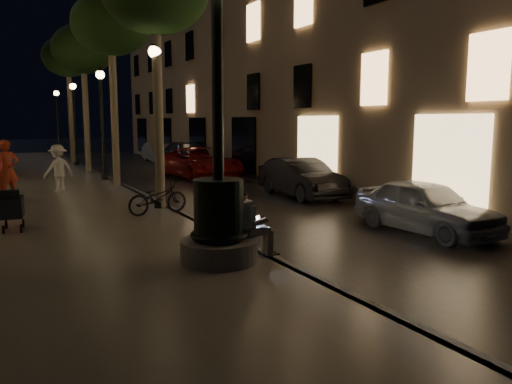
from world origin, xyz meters
TOP-DOWN VIEW (x-y plane):
  - ground at (0.00, 15.00)m, footprint 120.00×120.00m
  - cobble_lane at (3.00, 15.00)m, footprint 6.00×45.00m
  - promenade at (-4.00, 15.00)m, footprint 8.00×45.00m
  - curb_strip at (0.00, 15.00)m, footprint 0.25×45.00m
  - building_right at (10.00, 18.00)m, footprint 8.00×36.00m
  - fountain_lamppost at (-1.00, 2.00)m, footprint 1.40×1.40m
  - seated_man_laptop at (-0.39, 2.00)m, footprint 0.93×0.31m
  - tree_second at (-0.20, 14.00)m, footprint 3.00×3.00m
  - tree_third at (-0.30, 20.00)m, footprint 3.00×3.00m
  - tree_far at (-0.22, 26.00)m, footprint 3.00×3.00m
  - lamp_curb_a at (-0.30, 8.00)m, footprint 0.36×0.36m
  - lamp_curb_b at (-0.30, 16.00)m, footprint 0.36×0.36m
  - lamp_curb_c at (-0.30, 24.00)m, footprint 0.36×0.36m
  - lamp_curb_d at (-0.30, 32.00)m, footprint 0.36×0.36m
  - stroller at (-4.20, 6.54)m, footprint 0.55×1.10m
  - car_front at (4.75, 2.60)m, footprint 1.65×3.91m
  - car_second at (5.20, 8.85)m, footprint 1.70×4.32m
  - car_third at (4.19, 16.05)m, footprint 2.86×5.51m
  - car_rear at (5.20, 20.56)m, footprint 2.17×5.21m
  - car_fifth at (5.20, 26.31)m, footprint 1.55×3.99m
  - pedestrian_red at (-4.13, 11.73)m, footprint 0.83×0.70m
  - pedestrian_white at (-2.49, 12.88)m, footprint 1.25×1.01m
  - bicycle at (-0.62, 7.06)m, footprint 1.78×0.86m

SIDE VIEW (x-z plane):
  - ground at x=0.00m, z-range 0.00..0.00m
  - cobble_lane at x=3.00m, z-range 0.00..0.02m
  - promenade at x=-4.00m, z-range 0.00..0.20m
  - curb_strip at x=0.00m, z-range 0.00..0.20m
  - car_fifth at x=5.20m, z-range 0.00..1.30m
  - bicycle at x=-0.62m, z-range 0.20..1.10m
  - car_front at x=4.75m, z-range 0.00..1.32m
  - car_second at x=5.20m, z-range 0.00..1.40m
  - car_third at x=4.19m, z-range 0.00..1.48m
  - car_rear at x=5.20m, z-range 0.00..1.51m
  - stroller at x=-4.20m, z-range 0.20..1.31m
  - seated_man_laptop at x=-0.39m, z-range 0.24..1.54m
  - pedestrian_white at x=-2.49m, z-range 0.20..1.89m
  - pedestrian_red at x=-4.13m, z-range 0.20..2.13m
  - fountain_lamppost at x=-1.00m, z-range -1.39..3.81m
  - lamp_curb_a at x=-0.30m, z-range 0.83..5.64m
  - lamp_curb_b at x=-0.30m, z-range 0.83..5.64m
  - lamp_curb_c at x=-0.30m, z-range 0.83..5.64m
  - lamp_curb_d at x=-0.30m, z-range 0.83..5.64m
  - tree_third at x=-0.30m, z-range 2.54..9.74m
  - tree_second at x=-0.20m, z-range 2.63..10.03m
  - tree_far at x=-0.22m, z-range 2.68..10.18m
  - building_right at x=10.00m, z-range 0.00..15.00m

